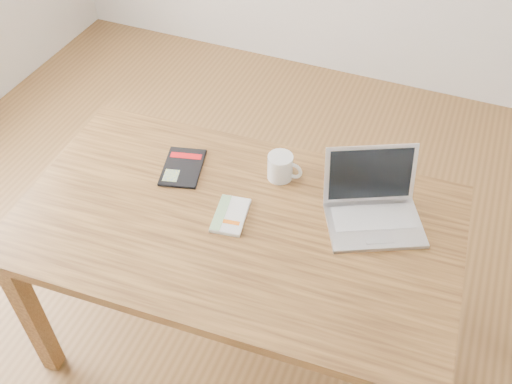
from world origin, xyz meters
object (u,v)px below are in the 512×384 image
at_px(white_guidebook, 230,215).
at_px(coffee_mug, 281,167).
at_px(black_guidebook, 183,167).
at_px(desk, 237,237).
at_px(laptop, 373,206).

relative_size(white_guidebook, coffee_mug, 1.41).
height_order(white_guidebook, black_guidebook, white_guidebook).
distance_m(desk, white_guidebook, 0.10).
relative_size(desk, white_guidebook, 8.35).
relative_size(white_guidebook, laptop, 0.46).
height_order(desk, white_guidebook, white_guidebook).
distance_m(white_guidebook, black_guidebook, 0.31).
height_order(black_guidebook, laptop, laptop).
distance_m(white_guidebook, coffee_mug, 0.27).
xyz_separation_m(black_guidebook, laptop, (0.71, 0.03, 0.04)).
height_order(desk, black_guidebook, black_guidebook).
bearing_deg(laptop, white_guidebook, 176.73).
bearing_deg(laptop, desk, 178.80).
xyz_separation_m(white_guidebook, coffee_mug, (0.09, 0.25, 0.04)).
distance_m(desk, laptop, 0.49).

